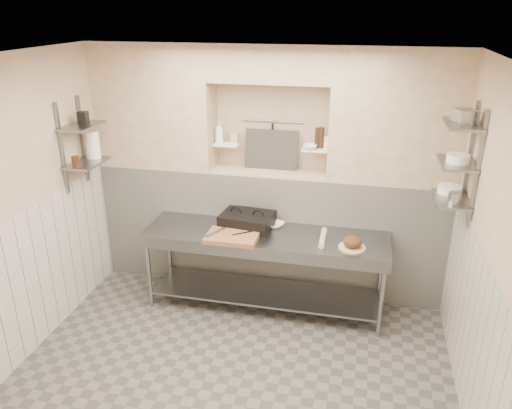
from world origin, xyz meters
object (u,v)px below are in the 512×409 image
(panini_press, at_px, (247,220))
(bread_loaf, at_px, (352,242))
(bottle_soap, at_px, (219,132))
(jug_left, at_px, (93,144))
(rolling_pin, at_px, (323,238))
(mixing_bowl, at_px, (275,225))
(bowl_alcove, at_px, (310,147))
(cutting_board, at_px, (232,237))
(prep_table, at_px, (265,256))

(panini_press, relative_size, bread_loaf, 3.18)
(bottle_soap, distance_m, jug_left, 1.37)
(rolling_pin, bearing_deg, mixing_bowl, 157.52)
(rolling_pin, height_order, bowl_alcove, bowl_alcove)
(cutting_board, xyz_separation_m, bottle_soap, (-0.34, 0.75, 0.91))
(cutting_board, relative_size, rolling_pin, 1.33)
(bread_loaf, bearing_deg, bowl_alcove, 129.24)
(rolling_pin, relative_size, bowl_alcove, 2.67)
(cutting_board, distance_m, mixing_bowl, 0.54)
(panini_press, distance_m, bowl_alcove, 1.05)
(rolling_pin, bearing_deg, jug_left, 178.99)
(bowl_alcove, bearing_deg, mixing_bowl, -134.63)
(rolling_pin, bearing_deg, prep_table, 178.54)
(rolling_pin, xyz_separation_m, jug_left, (-2.52, 0.04, 0.83))
(prep_table, height_order, cutting_board, cutting_board)
(panini_press, distance_m, bottle_soap, 1.04)
(panini_press, relative_size, cutting_board, 1.11)
(cutting_board, bearing_deg, rolling_pin, 10.30)
(prep_table, distance_m, bread_loaf, 0.98)
(mixing_bowl, bearing_deg, bowl_alcove, 45.37)
(bottle_soap, relative_size, jug_left, 0.83)
(bowl_alcove, xyz_separation_m, jug_left, (-2.29, -0.50, 0.02))
(rolling_pin, xyz_separation_m, bowl_alcove, (-0.23, 0.55, 0.81))
(bread_loaf, height_order, bottle_soap, bottle_soap)
(prep_table, relative_size, bottle_soap, 10.65)
(cutting_board, bearing_deg, panini_press, 77.05)
(prep_table, relative_size, jug_left, 8.79)
(panini_press, height_order, bowl_alcove, bowl_alcove)
(prep_table, bearing_deg, cutting_board, -149.57)
(panini_press, relative_size, bowl_alcove, 3.95)
(rolling_pin, relative_size, bread_loaf, 2.15)
(prep_table, height_order, jug_left, jug_left)
(rolling_pin, bearing_deg, panini_press, 168.52)
(bread_loaf, relative_size, jug_left, 0.63)
(panini_press, xyz_separation_m, rolling_pin, (0.84, -0.17, -0.04))
(panini_press, relative_size, jug_left, 2.01)
(prep_table, relative_size, bowl_alcove, 17.26)
(rolling_pin, bearing_deg, bowl_alcove, 113.08)
(mixing_bowl, bearing_deg, jug_left, -174.69)
(prep_table, distance_m, cutting_board, 0.46)
(cutting_board, bearing_deg, mixing_bowl, 46.73)
(panini_press, xyz_separation_m, bottle_soap, (-0.42, 0.41, 0.86))
(bowl_alcove, bearing_deg, cutting_board, -133.89)
(bottle_soap, bearing_deg, mixing_bowl, -26.57)
(cutting_board, distance_m, bread_loaf, 1.23)
(prep_table, height_order, bread_loaf, bread_loaf)
(cutting_board, xyz_separation_m, jug_left, (-1.60, 0.21, 0.84))
(prep_table, xyz_separation_m, mixing_bowl, (0.06, 0.21, 0.28))
(prep_table, distance_m, bottle_soap, 1.47)
(bowl_alcove, bearing_deg, jug_left, -167.59)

